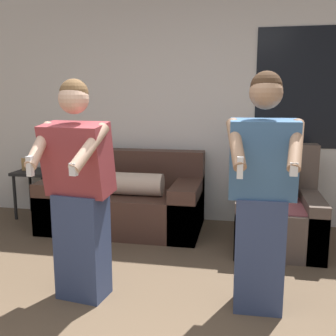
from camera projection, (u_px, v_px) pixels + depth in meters
The scene contains 6 objects.
wall_back at pixel (196, 106), 4.55m from camera, with size 6.52×0.07×2.70m.
couch at pixel (124, 201), 4.42m from camera, with size 1.73×0.88×0.85m.
armchair at pixel (277, 214), 3.90m from camera, with size 0.81×0.89×0.99m.
side_table at pixel (36, 178), 4.81m from camera, with size 0.45×0.43×0.73m.
person_left at pixel (79, 194), 2.79m from camera, with size 0.52×0.53×1.59m.
person_right at pixel (261, 195), 2.62m from camera, with size 0.50×0.47×1.63m.
Camera 1 is at (0.59, -1.68, 1.47)m, focal length 42.00 mm.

